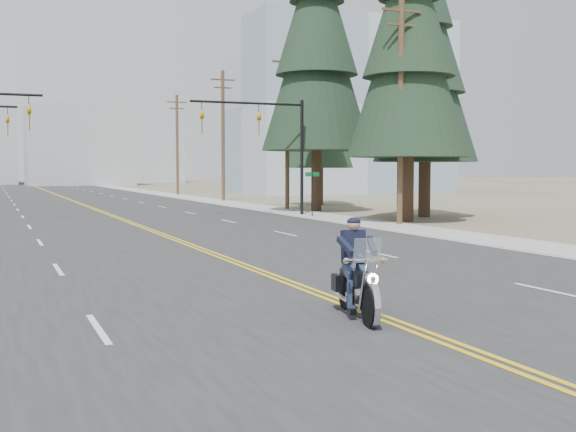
# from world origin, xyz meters

# --- Properties ---
(ground_plane) EXTENTS (400.00, 400.00, 0.00)m
(ground_plane) POSITION_xyz_m (0.00, 0.00, 0.00)
(ground_plane) COLOR #776D56
(ground_plane) RESTS_ON ground
(road) EXTENTS (20.00, 200.00, 0.01)m
(road) POSITION_xyz_m (0.00, 70.00, 0.01)
(road) COLOR #303033
(road) RESTS_ON ground
(sidewalk_right) EXTENTS (3.00, 200.00, 0.01)m
(sidewalk_right) POSITION_xyz_m (11.50, 70.00, 0.01)
(sidewalk_right) COLOR #A5A5A0
(sidewalk_right) RESTS_ON ground
(traffic_mast_right) EXTENTS (7.10, 0.26, 7.00)m
(traffic_mast_right) POSITION_xyz_m (8.98, 32.00, 4.94)
(traffic_mast_right) COLOR black
(traffic_mast_right) RESTS_ON ground
(street_sign) EXTENTS (0.90, 0.06, 2.62)m
(street_sign) POSITION_xyz_m (10.80, 30.00, 1.80)
(street_sign) COLOR black
(street_sign) RESTS_ON ground
(utility_pole_b) EXTENTS (2.20, 0.30, 11.50)m
(utility_pole_b) POSITION_xyz_m (12.50, 23.00, 5.98)
(utility_pole_b) COLOR brown
(utility_pole_b) RESTS_ON ground
(utility_pole_c) EXTENTS (2.20, 0.30, 11.00)m
(utility_pole_c) POSITION_xyz_m (12.50, 38.00, 5.73)
(utility_pole_c) COLOR brown
(utility_pole_c) RESTS_ON ground
(utility_pole_d) EXTENTS (2.20, 0.30, 11.50)m
(utility_pole_d) POSITION_xyz_m (12.50, 53.00, 5.98)
(utility_pole_d) COLOR brown
(utility_pole_d) RESTS_ON ground
(utility_pole_e) EXTENTS (2.20, 0.30, 11.00)m
(utility_pole_e) POSITION_xyz_m (12.50, 70.00, 5.73)
(utility_pole_e) COLOR brown
(utility_pole_e) RESTS_ON ground
(glass_building) EXTENTS (24.00, 16.00, 20.00)m
(glass_building) POSITION_xyz_m (32.00, 70.00, 10.00)
(glass_building) COLOR #9EB5CC
(glass_building) RESTS_ON ground
(haze_bldg_b) EXTENTS (18.00, 14.00, 14.00)m
(haze_bldg_b) POSITION_xyz_m (8.00, 125.00, 7.00)
(haze_bldg_b) COLOR #ADB2B7
(haze_bldg_b) RESTS_ON ground
(haze_bldg_c) EXTENTS (16.00, 12.00, 18.00)m
(haze_bldg_c) POSITION_xyz_m (40.00, 110.00, 9.00)
(haze_bldg_c) COLOR #B7BCC6
(haze_bldg_c) RESTS_ON ground
(haze_bldg_e) EXTENTS (14.00, 14.00, 12.00)m
(haze_bldg_e) POSITION_xyz_m (25.00, 150.00, 6.00)
(haze_bldg_e) COLOR #B7BCC6
(haze_bldg_e) RESTS_ON ground
(motorcyclist) EXTENTS (1.53, 2.56, 1.87)m
(motorcyclist) POSITION_xyz_m (-0.38, 3.19, 0.93)
(motorcyclist) COLOR black
(motorcyclist) RESTS_ON ground
(conifer_near) EXTENTS (6.49, 6.49, 17.19)m
(conifer_near) POSITION_xyz_m (13.88, 24.52, 9.87)
(conifer_near) COLOR #382619
(conifer_near) RESTS_ON ground
(conifer_mid) EXTENTS (6.06, 6.06, 16.17)m
(conifer_mid) POSITION_xyz_m (16.82, 27.37, 9.28)
(conifer_mid) COLOR #382619
(conifer_mid) RESTS_ON ground
(conifer_tall) EXTENTS (7.30, 7.30, 20.27)m
(conifer_tall) POSITION_xyz_m (13.50, 35.31, 11.64)
(conifer_tall) COLOR #382619
(conifer_tall) RESTS_ON ground
(conifer_far) EXTENTS (5.43, 5.43, 14.56)m
(conifer_far) POSITION_xyz_m (17.34, 43.22, 8.35)
(conifer_far) COLOR #382619
(conifer_far) RESTS_ON ground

